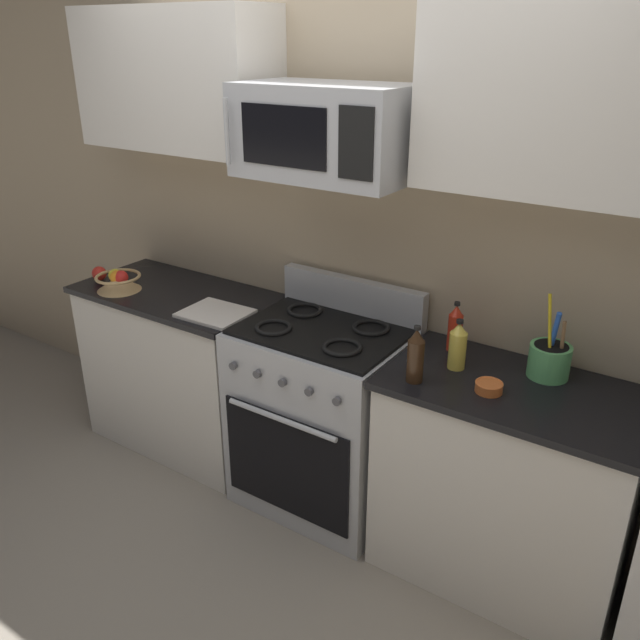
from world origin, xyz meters
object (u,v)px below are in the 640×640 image
at_px(utensil_crock, 549,359).
at_px(apple_loose, 99,274).
at_px(microwave, 326,132).
at_px(cutting_board, 215,313).
at_px(bottle_oil, 458,346).
at_px(fruit_basket, 118,281).
at_px(bottle_hot_sauce, 455,328).
at_px(range_oven, 322,415).
at_px(prep_bowl, 489,387).
at_px(bottle_soy, 416,356).

height_order(utensil_crock, apple_loose, utensil_crock).
bearing_deg(microwave, cutting_board, -164.99).
bearing_deg(bottle_oil, fruit_basket, -174.75).
bearing_deg(fruit_basket, apple_loose, 169.61).
distance_m(apple_loose, cutting_board, 0.85).
bearing_deg(bottle_hot_sauce, cutting_board, -165.41).
xyz_separation_m(range_oven, fruit_basket, (-1.19, -0.15, 0.48)).
bearing_deg(apple_loose, prep_bowl, 0.45).
relative_size(utensil_crock, bottle_oil, 1.61).
bearing_deg(range_oven, fruit_basket, -172.81).
xyz_separation_m(fruit_basket, bottle_oil, (1.82, 0.17, 0.05)).
bearing_deg(prep_bowl, bottle_soy, -163.66).
bearing_deg(bottle_hot_sauce, bottle_soy, -92.67).
height_order(fruit_basket, bottle_soy, bottle_soy).
height_order(utensil_crock, bottle_hot_sauce, utensil_crock).
height_order(utensil_crock, bottle_soy, utensil_crock).
relative_size(cutting_board, bottle_oil, 1.47).
distance_m(cutting_board, bottle_oil, 1.18).
height_order(bottle_oil, prep_bowl, bottle_oil).
xyz_separation_m(range_oven, apple_loose, (-1.39, -0.11, 0.48)).
height_order(microwave, utensil_crock, microwave).
relative_size(apple_loose, bottle_hot_sauce, 0.36).
distance_m(range_oven, bottle_hot_sauce, 0.79).
relative_size(range_oven, cutting_board, 3.52).
bearing_deg(cutting_board, range_oven, 12.50).
height_order(utensil_crock, prep_bowl, utensil_crock).
relative_size(fruit_basket, bottle_soy, 1.01).
relative_size(microwave, apple_loose, 9.19).
height_order(apple_loose, bottle_oil, bottle_oil).
bearing_deg(fruit_basket, range_oven, 7.19).
relative_size(apple_loose, prep_bowl, 0.75).
bearing_deg(bottle_hot_sauce, prep_bowl, -45.73).
distance_m(bottle_hot_sauce, bottle_oil, 0.17).
distance_m(range_oven, fruit_basket, 1.29).
distance_m(apple_loose, bottle_soy, 1.93).
relative_size(fruit_basket, apple_loose, 2.99).
height_order(apple_loose, prep_bowl, apple_loose).
bearing_deg(apple_loose, fruit_basket, -10.39).
relative_size(bottle_hot_sauce, bottle_oil, 1.03).
distance_m(microwave, prep_bowl, 1.19).
relative_size(cutting_board, bottle_hot_sauce, 1.42).
xyz_separation_m(apple_loose, bottle_oil, (2.02, 0.13, 0.06)).
height_order(bottle_hot_sauce, bottle_soy, bottle_soy).
xyz_separation_m(fruit_basket, bottle_hot_sauce, (1.75, 0.32, 0.05)).
bearing_deg(fruit_basket, bottle_hot_sauce, 10.26).
relative_size(fruit_basket, prep_bowl, 2.24).
xyz_separation_m(range_oven, cutting_board, (-0.54, -0.12, 0.44)).
bearing_deg(utensil_crock, range_oven, -171.04).
height_order(cutting_board, prep_bowl, prep_bowl).
xyz_separation_m(fruit_basket, bottle_soy, (1.73, -0.03, 0.06)).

